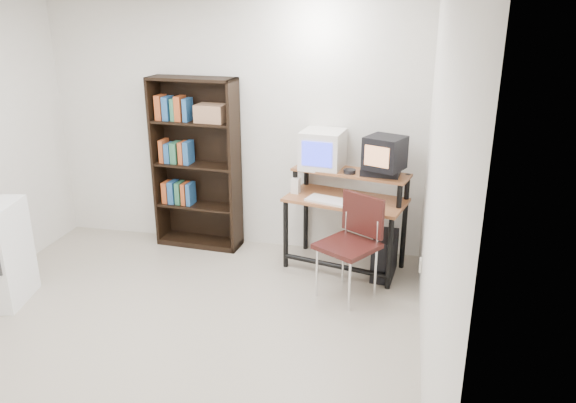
% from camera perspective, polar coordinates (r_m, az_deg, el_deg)
% --- Properties ---
extents(floor, '(4.00, 4.00, 0.01)m').
position_cam_1_polar(floor, '(4.72, -12.40, -13.46)').
color(floor, '#B1A593').
rests_on(floor, ground).
extents(back_wall, '(4.00, 0.01, 2.60)m').
position_cam_1_polar(back_wall, '(5.97, -5.56, 7.55)').
color(back_wall, silver).
rests_on(back_wall, floor).
extents(right_wall, '(0.01, 4.00, 2.60)m').
position_cam_1_polar(right_wall, '(3.79, 14.84, -0.12)').
color(right_wall, silver).
rests_on(right_wall, floor).
extents(computer_desk, '(1.25, 0.83, 0.98)m').
position_cam_1_polar(computer_desk, '(5.52, 5.94, -0.16)').
color(computer_desk, '#965831').
rests_on(computer_desk, floor).
extents(crt_monitor, '(0.45, 0.45, 0.38)m').
position_cam_1_polar(crt_monitor, '(5.59, 3.55, 5.30)').
color(crt_monitor, silver).
rests_on(crt_monitor, computer_desk).
extents(vcr, '(0.38, 0.29, 0.08)m').
position_cam_1_polar(vcr, '(5.43, 9.39, 3.00)').
color(vcr, black).
rests_on(vcr, computer_desk).
extents(crt_tv, '(0.43, 0.43, 0.31)m').
position_cam_1_polar(crt_tv, '(5.35, 9.80, 4.88)').
color(crt_tv, black).
rests_on(crt_tv, vcr).
extents(cd_spindle, '(0.13, 0.13, 0.05)m').
position_cam_1_polar(cd_spindle, '(5.43, 6.27, 2.99)').
color(cd_spindle, '#26262B').
rests_on(cd_spindle, computer_desk).
extents(keyboard, '(0.51, 0.34, 0.03)m').
position_cam_1_polar(keyboard, '(5.38, 4.37, -0.01)').
color(keyboard, silver).
rests_on(keyboard, computer_desk).
extents(mousepad, '(0.28, 0.26, 0.01)m').
position_cam_1_polar(mousepad, '(5.30, 8.48, -0.62)').
color(mousepad, black).
rests_on(mousepad, computer_desk).
extents(mouse, '(0.11, 0.09, 0.03)m').
position_cam_1_polar(mouse, '(5.31, 8.46, -0.38)').
color(mouse, white).
rests_on(mouse, mousepad).
extents(desk_speaker, '(0.09, 0.09, 0.17)m').
position_cam_1_polar(desk_speaker, '(5.59, 0.78, 1.55)').
color(desk_speaker, silver).
rests_on(desk_speaker, computer_desk).
extents(pc_tower, '(0.25, 0.47, 0.42)m').
position_cam_1_polar(pc_tower, '(5.57, 9.79, -5.41)').
color(pc_tower, black).
rests_on(pc_tower, floor).
extents(school_chair, '(0.64, 0.64, 0.93)m').
position_cam_1_polar(school_chair, '(5.04, 6.64, -3.45)').
color(school_chair, black).
rests_on(school_chair, floor).
extents(bookshelf, '(0.93, 0.37, 1.83)m').
position_cam_1_polar(bookshelf, '(6.05, -9.24, 3.99)').
color(bookshelf, black).
rests_on(bookshelf, floor).
extents(wall_outlet, '(0.02, 0.08, 0.12)m').
position_cam_1_polar(wall_outlet, '(5.23, 13.30, -6.29)').
color(wall_outlet, beige).
rests_on(wall_outlet, right_wall).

